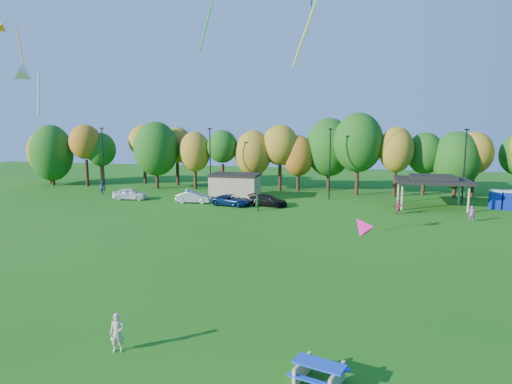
% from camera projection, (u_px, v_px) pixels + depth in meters
% --- Properties ---
extents(ground, '(160.00, 160.00, 0.00)m').
position_uv_depth(ground, '(230.00, 343.00, 20.68)').
color(ground, '#19600F').
rests_on(ground, ground).
extents(tree_line, '(93.57, 10.55, 11.15)m').
position_uv_depth(tree_line, '(311.00, 151.00, 63.91)').
color(tree_line, black).
rests_on(tree_line, ground).
extents(lamp_posts, '(64.50, 0.25, 9.09)m').
position_uv_depth(lamp_posts, '(330.00, 161.00, 58.09)').
color(lamp_posts, black).
rests_on(lamp_posts, ground).
extents(utility_building, '(6.30, 4.30, 3.25)m').
position_uv_depth(utility_building, '(235.00, 186.00, 59.23)').
color(utility_building, tan).
rests_on(utility_building, ground).
extents(pavilion, '(8.20, 6.20, 3.77)m').
position_uv_depth(pavilion, '(432.00, 180.00, 52.89)').
color(pavilion, tan).
rests_on(pavilion, ground).
extents(porta_potties, '(3.75, 1.97, 2.18)m').
position_uv_depth(porta_potties, '(507.00, 200.00, 52.14)').
color(porta_potties, '#0D25AD').
rests_on(porta_potties, ground).
extents(picnic_table, '(2.35, 2.12, 0.85)m').
position_uv_depth(picnic_table, '(319.00, 372.00, 17.36)').
color(picnic_table, tan).
rests_on(picnic_table, ground).
extents(kite_flyer, '(0.72, 0.58, 1.72)m').
position_uv_depth(kite_flyer, '(117.00, 333.00, 19.76)').
color(kite_flyer, beige).
rests_on(kite_flyer, ground).
extents(car_a, '(4.54, 2.30, 1.48)m').
position_uv_depth(car_a, '(130.00, 194.00, 58.50)').
color(car_a, white).
rests_on(car_a, ground).
extents(car_b, '(4.41, 1.81, 1.42)m').
position_uv_depth(car_b, '(194.00, 197.00, 56.13)').
color(car_b, '#A09FA5').
rests_on(car_b, ground).
extents(car_c, '(5.09, 3.12, 1.32)m').
position_uv_depth(car_c, '(232.00, 200.00, 54.28)').
color(car_c, navy).
rests_on(car_c, ground).
extents(car_d, '(4.99, 2.90, 1.36)m').
position_uv_depth(car_d, '(268.00, 200.00, 54.06)').
color(car_d, black).
rests_on(car_d, ground).
extents(far_person_0, '(0.65, 0.48, 1.62)m').
position_uv_depth(far_person_0, '(471.00, 214.00, 45.64)').
color(far_person_0, '#A04B9B').
rests_on(far_person_0, ground).
extents(far_person_1, '(1.04, 1.01, 1.75)m').
position_uv_depth(far_person_1, '(257.00, 203.00, 51.23)').
color(far_person_1, '#598954').
rests_on(far_person_1, ground).
extents(far_person_2, '(1.48, 0.57, 1.56)m').
position_uv_depth(far_person_2, '(398.00, 207.00, 49.34)').
color(far_person_2, '#9A4056').
rests_on(far_person_2, ground).
extents(far_person_3, '(1.33, 1.22, 1.79)m').
position_uv_depth(far_person_3, '(188.00, 196.00, 55.94)').
color(far_person_3, '#5069B0').
rests_on(far_person_3, ground).
extents(far_person_4, '(0.91, 1.05, 1.84)m').
position_uv_depth(far_person_4, '(103.00, 187.00, 63.30)').
color(far_person_4, '#444995').
rests_on(far_person_4, ground).
extents(kite_5, '(1.71, 2.27, 3.53)m').
position_uv_depth(kite_5, '(23.00, 70.00, 27.93)').
color(kite_5, '#B6B6B6').
extents(kite_9, '(2.85, 2.18, 5.29)m').
position_uv_depth(kite_9, '(1.00, 27.00, 39.37)').
color(kite_9, orange).
extents(kite_12, '(1.51, 1.39, 1.23)m').
position_uv_depth(kite_12, '(361.00, 225.00, 21.91)').
color(kite_12, '#EA0D76').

